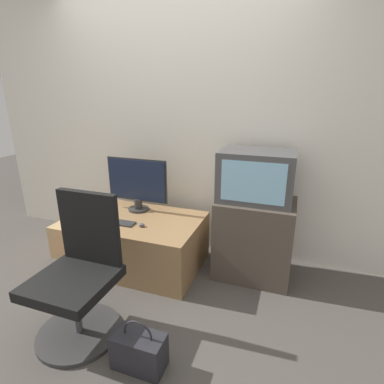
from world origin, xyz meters
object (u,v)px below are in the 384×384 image
object	(u,v)px
cardboard_box_lower	(69,239)
book	(60,270)
main_monitor	(137,184)
crt_tv	(257,176)
handbag	(139,351)
office_chair	(79,279)
mouse	(142,225)
keyboard	(118,222)

from	to	relation	value
cardboard_box_lower	book	world-z (taller)	cardboard_box_lower
main_monitor	crt_tv	distance (m)	1.14
handbag	book	xyz separation A→B (m)	(-1.20, 0.66, -0.10)
cardboard_box_lower	crt_tv	bearing A→B (deg)	9.10
office_chair	handbag	xyz separation A→B (m)	(0.51, -0.15, -0.28)
mouse	main_monitor	bearing A→B (deg)	122.66
keyboard	office_chair	distance (m)	0.75
cardboard_box_lower	handbag	world-z (taller)	handbag
crt_tv	handbag	distance (m)	1.55
main_monitor	crt_tv	size ratio (longest dim) A/B	1.03
keyboard	cardboard_box_lower	bearing A→B (deg)	173.40
office_chair	keyboard	bearing A→B (deg)	102.27
office_chair	book	distance (m)	0.93
mouse	book	world-z (taller)	mouse
main_monitor	handbag	xyz separation A→B (m)	(0.66, -1.22, -0.63)
keyboard	mouse	distance (m)	0.23
mouse	book	size ratio (longest dim) A/B	0.25
keyboard	book	xyz separation A→B (m)	(-0.52, -0.22, -0.47)
main_monitor	book	size ratio (longest dim) A/B	2.66
cardboard_box_lower	book	size ratio (longest dim) A/B	1.40
handbag	book	bearing A→B (deg)	151.28
office_chair	crt_tv	bearing A→B (deg)	48.05
handbag	book	distance (m)	1.37
cardboard_box_lower	book	bearing A→B (deg)	-65.85
crt_tv	office_chair	distance (m)	1.56
keyboard	mouse	size ratio (longest dim) A/B	5.29
office_chair	cardboard_box_lower	xyz separation A→B (m)	(-0.82, 0.80, -0.24)
mouse	cardboard_box_lower	world-z (taller)	mouse
handbag	mouse	bearing A→B (deg)	116.56
mouse	cardboard_box_lower	bearing A→B (deg)	175.20
book	keyboard	bearing A→B (deg)	23.17
handbag	office_chair	bearing A→B (deg)	163.66
mouse	handbag	world-z (taller)	mouse
office_chair	cardboard_box_lower	bearing A→B (deg)	135.41
main_monitor	mouse	xyz separation A→B (m)	(0.22, -0.34, -0.26)
main_monitor	keyboard	xyz separation A→B (m)	(-0.01, -0.34, -0.27)
mouse	crt_tv	size ratio (longest dim) A/B	0.10
keyboard	crt_tv	size ratio (longest dim) A/B	0.51
main_monitor	mouse	size ratio (longest dim) A/B	10.73
main_monitor	office_chair	xyz separation A→B (m)	(0.15, -1.07, -0.34)
main_monitor	cardboard_box_lower	size ratio (longest dim) A/B	1.89
main_monitor	keyboard	world-z (taller)	main_monitor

